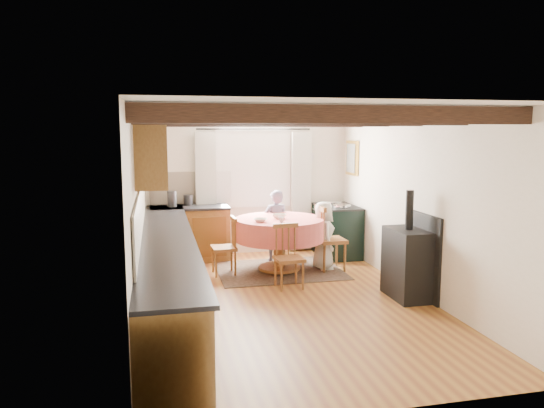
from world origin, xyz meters
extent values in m
cube|color=#9C692A|center=(0.00, 0.00, 0.00)|extent=(3.60, 5.50, 0.00)
cube|color=white|center=(0.00, 0.00, 2.40)|extent=(3.60, 5.50, 0.00)
cube|color=silver|center=(0.00, 2.75, 1.20)|extent=(3.60, 0.00, 2.40)
cube|color=silver|center=(0.00, -2.75, 1.20)|extent=(3.60, 0.00, 2.40)
cube|color=silver|center=(-1.80, 0.00, 1.20)|extent=(0.00, 5.50, 2.40)
cube|color=silver|center=(1.80, 0.00, 1.20)|extent=(0.00, 5.50, 2.40)
cube|color=#392216|center=(0.00, -2.00, 2.31)|extent=(3.60, 0.16, 0.16)
cube|color=#392216|center=(0.00, -1.00, 2.31)|extent=(3.60, 0.16, 0.16)
cube|color=#392216|center=(0.00, 0.00, 2.31)|extent=(3.60, 0.16, 0.16)
cube|color=#392216|center=(0.00, 1.00, 2.31)|extent=(3.60, 0.16, 0.16)
cube|color=#392216|center=(0.00, 2.00, 2.31)|extent=(3.60, 0.16, 0.16)
cube|color=beige|center=(-1.78, 0.30, 1.20)|extent=(0.02, 4.50, 0.55)
cube|color=beige|center=(-1.00, 2.73, 1.20)|extent=(1.40, 0.02, 0.55)
cube|color=brown|center=(-1.50, 0.00, 0.44)|extent=(0.60, 5.30, 0.88)
cube|color=brown|center=(-1.05, 2.45, 0.44)|extent=(1.30, 0.60, 0.88)
cube|color=black|center=(-1.48, 0.00, 0.90)|extent=(0.64, 5.30, 0.04)
cube|color=black|center=(-1.05, 2.43, 0.90)|extent=(1.30, 0.64, 0.04)
cube|color=brown|center=(-1.63, 1.20, 1.95)|extent=(0.34, 1.80, 0.90)
cube|color=brown|center=(-1.63, -0.30, 1.90)|extent=(0.34, 0.90, 0.70)
cube|color=white|center=(0.10, 2.73, 1.60)|extent=(1.34, 0.03, 1.54)
cube|color=white|center=(0.10, 2.74, 1.60)|extent=(1.20, 0.01, 1.40)
cube|color=beige|center=(-0.75, 2.65, 1.10)|extent=(0.35, 0.10, 2.10)
cube|color=beige|center=(0.95, 2.65, 1.10)|extent=(0.35, 0.10, 2.10)
cylinder|color=black|center=(0.10, 2.65, 2.20)|extent=(2.00, 0.03, 0.03)
cube|color=gold|center=(1.77, 2.30, 1.70)|extent=(0.04, 0.50, 0.60)
cylinder|color=silver|center=(1.05, 2.72, 1.70)|extent=(0.30, 0.02, 0.30)
cube|color=black|center=(0.26, 1.42, 0.01)|extent=(1.92, 1.49, 0.01)
imported|color=#58546D|center=(0.34, 2.06, 0.60)|extent=(0.47, 0.34, 1.20)
imported|color=beige|center=(0.96, 1.38, 0.54)|extent=(0.35, 0.53, 1.08)
imported|color=silver|center=(-0.09, 1.19, 0.86)|extent=(0.26, 0.26, 0.05)
imported|color=silver|center=(0.26, 1.43, 0.87)|extent=(0.25, 0.25, 0.07)
imported|color=silver|center=(0.20, 1.08, 0.87)|extent=(0.12, 0.12, 0.08)
cylinder|color=#262628|center=(-1.33, 2.43, 1.05)|extent=(0.15, 0.15, 0.26)
cylinder|color=#262628|center=(-1.06, 2.57, 1.01)|extent=(0.16, 0.16, 0.18)
camera|label=1|loc=(-1.59, -6.26, 2.17)|focal=34.34mm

